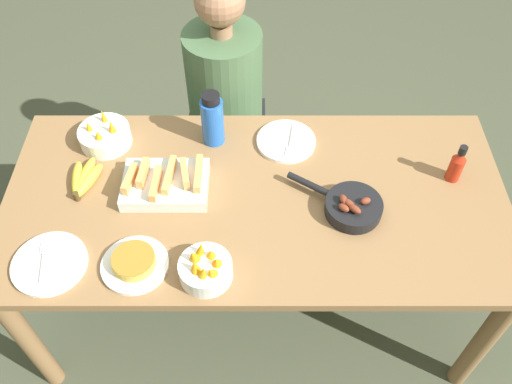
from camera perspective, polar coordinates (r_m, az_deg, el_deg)
The scene contains 13 objects.
ground_plane at distance 2.53m, azimuth -0.00°, elevation -11.16°, with size 14.00×14.00×0.00m, color #474C38.
dining_table at distance 1.98m, azimuth -0.00°, elevation -2.29°, with size 1.78×0.84×0.74m.
banana_bunch at distance 2.03m, azimuth -17.69°, elevation 1.29°, with size 0.12×0.20×0.04m.
melon_tray at distance 1.93m, azimuth -9.50°, elevation 0.92°, with size 0.30×0.21×0.09m.
skillet at distance 1.87m, azimuth 10.00°, elevation -1.50°, with size 0.32×0.25×0.08m.
frittata_plate_center at distance 1.77m, azimuth -12.68°, elevation -7.30°, with size 0.22×0.22×0.05m.
empty_plate_near_front at distance 2.08m, azimuth 3.19°, elevation 5.35°, with size 0.23×0.23×0.02m.
empty_plate_far_left at distance 1.86m, azimuth -20.91°, elevation -7.06°, with size 0.24×0.24×0.02m.
fruit_bowl_mango at distance 1.70m, azimuth -5.36°, elevation -8.03°, with size 0.17×0.17×0.12m.
fruit_bowl_citrus at distance 2.14m, azimuth -15.63°, elevation 5.74°, with size 0.19×0.19×0.12m.
water_bottle at distance 2.03m, azimuth -4.61°, elevation 7.62°, with size 0.08×0.08×0.22m.
hot_sauce_bottle at distance 2.04m, azimuth 20.38°, elevation 2.69°, with size 0.05×0.05×0.16m.
person_figure at distance 2.53m, azimuth -3.13°, elevation 7.62°, with size 0.36×0.36×1.21m.
Camera 1 is at (-0.00, -1.19, 2.23)m, focal length 38.00 mm.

